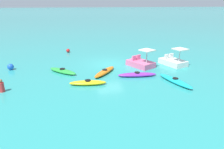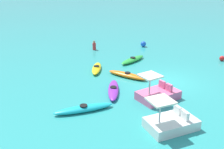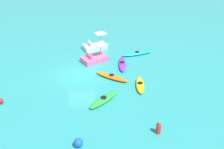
{
  "view_description": "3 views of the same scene",
  "coord_description": "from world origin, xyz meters",
  "px_view_note": "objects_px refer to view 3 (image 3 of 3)",
  "views": [
    {
      "loc": [
        4.3,
        17.86,
        5.47
      ],
      "look_at": [
        0.75,
        3.84,
        0.32
      ],
      "focal_mm": 32.05,
      "sensor_mm": 36.0,
      "label": 1
    },
    {
      "loc": [
        -16.6,
        5.98,
        7.27
      ],
      "look_at": [
        -0.3,
        3.88,
        0.8
      ],
      "focal_mm": 43.51,
      "sensor_mm": 36.0,
      "label": 2
    },
    {
      "loc": [
        20.14,
        -0.08,
        10.71
      ],
      "look_at": [
        0.77,
        2.66,
        0.22
      ],
      "focal_mm": 41.34,
      "sensor_mm": 36.0,
      "label": 3
    }
  ],
  "objects_px": {
    "kayak_yellow": "(140,85)",
    "kayak_cyan": "(137,53)",
    "person_near_shore": "(159,128)",
    "pedal_boat_pink": "(95,58)",
    "buoy_blue": "(78,143)",
    "pedal_boat_white": "(95,46)",
    "kayak_orange": "(112,77)",
    "kayak_purple": "(122,64)",
    "buoy_red": "(0,101)",
    "kayak_green": "(104,100)"
  },
  "relations": [
    {
      "from": "kayak_yellow",
      "to": "pedal_boat_pink",
      "type": "height_order",
      "value": "pedal_boat_pink"
    },
    {
      "from": "kayak_purple",
      "to": "kayak_green",
      "type": "distance_m",
      "value": 6.19
    },
    {
      "from": "kayak_orange",
      "to": "kayak_cyan",
      "type": "bearing_deg",
      "value": 144.4
    },
    {
      "from": "pedal_boat_white",
      "to": "pedal_boat_pink",
      "type": "height_order",
      "value": "same"
    },
    {
      "from": "buoy_red",
      "to": "kayak_yellow",
      "type": "bearing_deg",
      "value": 94.95
    },
    {
      "from": "person_near_shore",
      "to": "kayak_orange",
      "type": "bearing_deg",
      "value": -165.55
    },
    {
      "from": "pedal_boat_pink",
      "to": "buoy_blue",
      "type": "bearing_deg",
      "value": -9.26
    },
    {
      "from": "kayak_green",
      "to": "pedal_boat_white",
      "type": "bearing_deg",
      "value": 178.96
    },
    {
      "from": "kayak_orange",
      "to": "kayak_yellow",
      "type": "bearing_deg",
      "value": 51.09
    },
    {
      "from": "kayak_purple",
      "to": "person_near_shore",
      "type": "bearing_deg",
      "value": 3.25
    },
    {
      "from": "kayak_cyan",
      "to": "pedal_boat_white",
      "type": "distance_m",
      "value": 4.7
    },
    {
      "from": "kayak_purple",
      "to": "buoy_blue",
      "type": "height_order",
      "value": "buoy_blue"
    },
    {
      "from": "pedal_boat_white",
      "to": "pedal_boat_pink",
      "type": "relative_size",
      "value": 0.97
    },
    {
      "from": "pedal_boat_pink",
      "to": "buoy_blue",
      "type": "relative_size",
      "value": 5.19
    },
    {
      "from": "kayak_purple",
      "to": "kayak_orange",
      "type": "distance_m",
      "value": 2.69
    },
    {
      "from": "kayak_cyan",
      "to": "kayak_yellow",
      "type": "height_order",
      "value": "same"
    },
    {
      "from": "pedal_boat_pink",
      "to": "person_near_shore",
      "type": "relative_size",
      "value": 3.2
    },
    {
      "from": "kayak_yellow",
      "to": "buoy_blue",
      "type": "distance_m",
      "value": 7.92
    },
    {
      "from": "kayak_green",
      "to": "kayak_yellow",
      "type": "relative_size",
      "value": 0.97
    },
    {
      "from": "pedal_boat_white",
      "to": "kayak_orange",
      "type": "bearing_deg",
      "value": 7.37
    },
    {
      "from": "kayak_orange",
      "to": "buoy_blue",
      "type": "relative_size",
      "value": 5.12
    },
    {
      "from": "kayak_purple",
      "to": "buoy_blue",
      "type": "relative_size",
      "value": 5.78
    },
    {
      "from": "kayak_purple",
      "to": "buoy_blue",
      "type": "xyz_separation_m",
      "value": [
        10.09,
        -4.34,
        0.11
      ]
    },
    {
      "from": "pedal_boat_white",
      "to": "pedal_boat_pink",
      "type": "xyz_separation_m",
      "value": [
        3.15,
        -0.28,
        0.0
      ]
    },
    {
      "from": "kayak_green",
      "to": "kayak_yellow",
      "type": "height_order",
      "value": "same"
    },
    {
      "from": "buoy_blue",
      "to": "person_near_shore",
      "type": "bearing_deg",
      "value": 95.41
    },
    {
      "from": "person_near_shore",
      "to": "pedal_boat_pink",
      "type": "bearing_deg",
      "value": -164.47
    },
    {
      "from": "kayak_orange",
      "to": "person_near_shore",
      "type": "bearing_deg",
      "value": 14.45
    },
    {
      "from": "kayak_orange",
      "to": "person_near_shore",
      "type": "xyz_separation_m",
      "value": [
        7.29,
        1.88,
        0.22
      ]
    },
    {
      "from": "kayak_cyan",
      "to": "person_near_shore",
      "type": "bearing_deg",
      "value": -6.64
    },
    {
      "from": "kayak_orange",
      "to": "buoy_blue",
      "type": "xyz_separation_m",
      "value": [
        7.75,
        -3.01,
        0.11
      ]
    },
    {
      "from": "pedal_boat_white",
      "to": "buoy_blue",
      "type": "bearing_deg",
      "value": -8.34
    },
    {
      "from": "kayak_orange",
      "to": "pedal_boat_pink",
      "type": "relative_size",
      "value": 0.99
    },
    {
      "from": "kayak_orange",
      "to": "pedal_boat_white",
      "type": "xyz_separation_m",
      "value": [
        -6.78,
        -0.88,
        0.17
      ]
    },
    {
      "from": "pedal_boat_white",
      "to": "buoy_red",
      "type": "xyz_separation_m",
      "value": [
        9.38,
        -7.63,
        -0.12
      ]
    },
    {
      "from": "kayak_yellow",
      "to": "kayak_cyan",
      "type": "bearing_deg",
      "value": 169.3
    },
    {
      "from": "pedal_boat_pink",
      "to": "buoy_blue",
      "type": "xyz_separation_m",
      "value": [
        11.38,
        -1.85,
        -0.07
      ]
    },
    {
      "from": "kayak_yellow",
      "to": "buoy_blue",
      "type": "xyz_separation_m",
      "value": [
        6.07,
        -5.09,
        0.11
      ]
    },
    {
      "from": "kayak_yellow",
      "to": "buoy_red",
      "type": "bearing_deg",
      "value": -85.05
    },
    {
      "from": "kayak_cyan",
      "to": "kayak_yellow",
      "type": "bearing_deg",
      "value": -10.7
    },
    {
      "from": "kayak_purple",
      "to": "person_near_shore",
      "type": "relative_size",
      "value": 3.56
    },
    {
      "from": "kayak_purple",
      "to": "kayak_green",
      "type": "relative_size",
      "value": 1.2
    },
    {
      "from": "person_near_shore",
      "to": "kayak_cyan",
      "type": "bearing_deg",
      "value": 173.36
    },
    {
      "from": "pedal_boat_pink",
      "to": "person_near_shore",
      "type": "height_order",
      "value": "pedal_boat_pink"
    },
    {
      "from": "kayak_cyan",
      "to": "buoy_red",
      "type": "xyz_separation_m",
      "value": [
        7.15,
        -11.77,
        0.05
      ]
    },
    {
      "from": "kayak_purple",
      "to": "pedal_boat_pink",
      "type": "distance_m",
      "value": 2.8
    },
    {
      "from": "kayak_orange",
      "to": "kayak_yellow",
      "type": "xyz_separation_m",
      "value": [
        1.68,
        2.08,
        0.0
      ]
    },
    {
      "from": "kayak_purple",
      "to": "kayak_cyan",
      "type": "distance_m",
      "value": 2.93
    },
    {
      "from": "pedal_boat_white",
      "to": "kayak_yellow",
      "type": "bearing_deg",
      "value": 19.27
    },
    {
      "from": "pedal_boat_white",
      "to": "person_near_shore",
      "type": "distance_m",
      "value": 14.34
    }
  ]
}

